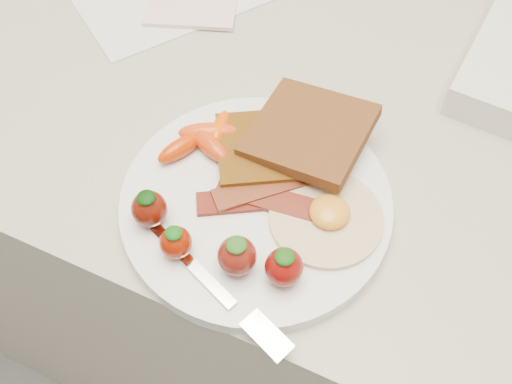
% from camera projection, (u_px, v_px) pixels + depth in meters
% --- Properties ---
extents(counter, '(2.00, 0.60, 0.90)m').
position_uv_depth(counter, '(297.00, 269.00, 1.04)').
color(counter, gray).
rests_on(counter, ground).
extents(plate, '(0.27, 0.27, 0.02)m').
position_uv_depth(plate, '(256.00, 203.00, 0.57)').
color(plate, white).
rests_on(plate, counter).
extents(toast_lower, '(0.13, 0.13, 0.01)m').
position_uv_depth(toast_lower, '(263.00, 148.00, 0.59)').
color(toast_lower, '#502810').
rests_on(toast_lower, plate).
extents(toast_upper, '(0.12, 0.12, 0.03)m').
position_uv_depth(toast_upper, '(309.00, 131.00, 0.58)').
color(toast_upper, '#331D0A').
rests_on(toast_upper, toast_lower).
extents(fried_egg, '(0.13, 0.13, 0.02)m').
position_uv_depth(fried_egg, '(327.00, 216.00, 0.54)').
color(fried_egg, beige).
rests_on(fried_egg, plate).
extents(bacon_strips, '(0.12, 0.10, 0.01)m').
position_uv_depth(bacon_strips, '(260.00, 195.00, 0.56)').
color(bacon_strips, '#4E0E0B').
rests_on(bacon_strips, plate).
extents(baby_carrots, '(0.08, 0.09, 0.02)m').
position_uv_depth(baby_carrots, '(205.00, 138.00, 0.59)').
color(baby_carrots, red).
rests_on(baby_carrots, plate).
extents(strawberries, '(0.17, 0.05, 0.04)m').
position_uv_depth(strawberries, '(215.00, 243.00, 0.51)').
color(strawberries, '#4E0E05').
rests_on(strawberries, plate).
extents(fork, '(0.17, 0.08, 0.00)m').
position_uv_depth(fork, '(225.00, 295.00, 0.50)').
color(fork, silver).
rests_on(fork, plate).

